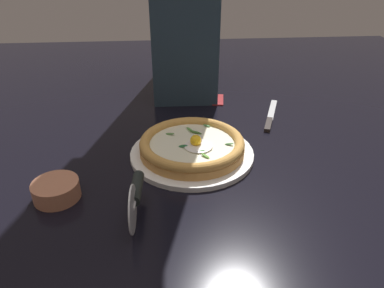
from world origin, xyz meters
The scene contains 7 objects.
ground_plane centered at (0.00, 0.00, -0.01)m, with size 2.40×2.40×0.03m, color black.
pizza_plate centered at (-0.01, -0.02, 0.01)m, with size 0.30×0.30×0.01m, color white.
pizza centered at (-0.01, -0.02, 0.03)m, with size 0.25×0.25×0.05m.
side_bowl centered at (-0.15, 0.26, 0.02)m, with size 0.09×0.09×0.04m, color #BC7656.
pizza_cutter centered at (-0.22, 0.10, 0.04)m, with size 0.15×0.03×0.09m.
table_knife centered at (0.17, -0.27, 0.00)m, with size 0.23×0.10×0.01m.
folded_napkin centered at (0.34, -0.09, 0.00)m, with size 0.14×0.09×0.01m, color maroon.
Camera 1 is at (-0.74, 0.04, 0.44)m, focal length 32.74 mm.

